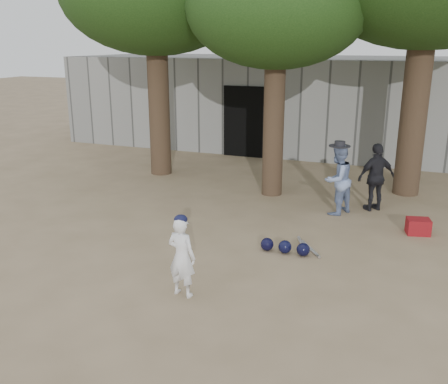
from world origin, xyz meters
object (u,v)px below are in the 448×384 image
at_px(spectator_blue, 337,180).
at_px(spectator_dark, 376,177).
at_px(red_bag, 418,226).
at_px(boy_player, 182,257).

relative_size(spectator_blue, spectator_dark, 1.02).
distance_m(spectator_blue, red_bag, 1.87).
bearing_deg(red_bag, spectator_blue, 159.23).
xyz_separation_m(boy_player, spectator_dark, (2.24, 4.92, 0.14)).
bearing_deg(spectator_blue, red_bag, 98.10).
distance_m(spectator_dark, red_bag, 1.59).
bearing_deg(spectator_dark, spectator_blue, -2.08).
xyz_separation_m(boy_player, red_bag, (3.15, 3.75, -0.44)).
xyz_separation_m(boy_player, spectator_blue, (1.50, 4.38, 0.15)).
bearing_deg(boy_player, spectator_blue, -101.02).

